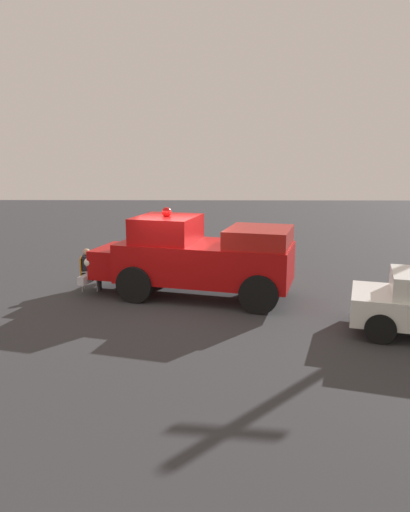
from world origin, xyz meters
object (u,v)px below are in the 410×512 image
spectator_seated (90,268)px  traffic_cone (278,268)px  vintage_fire_truck (197,256)px  lawn_chair_near_truck (86,271)px

spectator_seated → traffic_cone: bearing=16.2°
vintage_fire_truck → lawn_chair_near_truck: vintage_fire_truck is taller
lawn_chair_near_truck → spectator_seated: bearing=8.2°
spectator_seated → lawn_chair_near_truck: bearing=-171.8°
vintage_fire_truck → spectator_seated: (-3.29, 0.67, -0.50)m
vintage_fire_truck → spectator_seated: bearing=168.5°
vintage_fire_truck → spectator_seated: vintage_fire_truck is taller
spectator_seated → traffic_cone: size_ratio=2.03×
lawn_chair_near_truck → traffic_cone: lawn_chair_near_truck is taller
vintage_fire_truck → traffic_cone: (2.68, 2.40, -0.89)m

